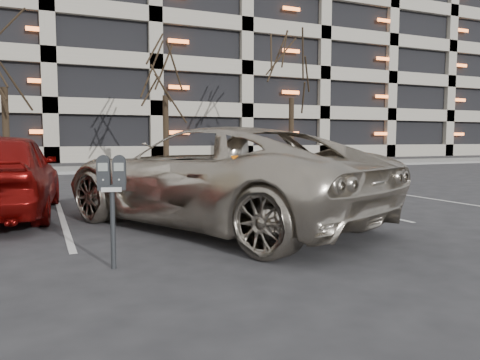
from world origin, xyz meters
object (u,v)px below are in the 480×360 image
Objects in this scene: tree_c at (165,50)px; car_red at (0,174)px; tree_b at (2,34)px; tree_d at (292,56)px; parking_meter at (112,184)px; suv_silver at (214,177)px.

tree_c is 1.66× the size of car_red.
tree_d is (14.00, 0.00, 0.04)m from tree_b.
tree_b is at bearing -82.47° from car_red.
car_red is (-1.41, 4.43, -0.15)m from parking_meter.
suv_silver is at bearing 149.82° from car_red.
parking_meter is 0.26× the size of car_red.
car_red is (0.56, -12.74, -5.07)m from tree_b.
suv_silver is at bearing -123.63° from tree_d.
tree_c is at bearing -111.80° from car_red.
tree_b reaches higher than suv_silver.
tree_d reaches higher than parking_meter.
tree_d is (7.00, 0.00, 0.20)m from tree_c.
tree_d reaches higher than suv_silver.
tree_c is at bearing 0.00° from tree_b.
parking_meter is (1.97, -17.17, -4.92)m from tree_b.
suv_silver is at bearing 60.88° from parking_meter.
car_red is (-6.44, -12.74, -4.91)m from tree_c.
suv_silver is (-10.06, -15.12, -5.10)m from tree_d.
tree_b is 1.24× the size of suv_silver.
tree_d reaches higher than tree_b.
tree_c reaches higher than parking_meter.
parking_meter is at bearing -83.45° from tree_b.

